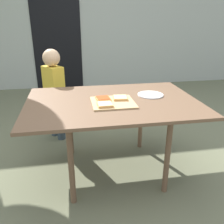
% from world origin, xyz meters
% --- Properties ---
extents(ground_plane, '(16.00, 16.00, 0.00)m').
position_xyz_m(ground_plane, '(0.00, 0.00, 0.00)').
color(ground_plane, '#66684D').
extents(house_wall_back, '(8.00, 0.20, 2.60)m').
position_xyz_m(house_wall_back, '(0.00, 3.06, 1.30)').
color(house_wall_back, '#ADB2A8').
rests_on(house_wall_back, ground).
extents(house_door, '(0.90, 0.02, 2.00)m').
position_xyz_m(house_door, '(-0.54, 2.96, 1.00)').
color(house_door, black).
rests_on(house_door, ground).
extents(dining_table, '(1.43, 0.99, 0.68)m').
position_xyz_m(dining_table, '(0.00, 0.00, 0.63)').
color(dining_table, brown).
rests_on(dining_table, ground).
extents(cutting_board, '(0.35, 0.32, 0.01)m').
position_xyz_m(cutting_board, '(-0.01, -0.06, 0.69)').
color(cutting_board, tan).
rests_on(cutting_board, dining_table).
extents(pizza_slice_far_left, '(0.12, 0.13, 0.02)m').
position_xyz_m(pizza_slice_far_left, '(-0.08, 0.01, 0.71)').
color(pizza_slice_far_left, '#DD9B51').
rests_on(pizza_slice_far_left, cutting_board).
extents(pizza_slice_near_left, '(0.12, 0.12, 0.02)m').
position_xyz_m(pizza_slice_near_left, '(-0.08, -0.14, 0.71)').
color(pizza_slice_near_left, '#DD9B51').
rests_on(pizza_slice_near_left, cutting_board).
extents(pizza_slice_far_right, '(0.13, 0.13, 0.02)m').
position_xyz_m(pizza_slice_far_right, '(0.07, 0.00, 0.71)').
color(pizza_slice_far_right, '#DD9B51').
rests_on(pizza_slice_far_right, cutting_board).
extents(plate_white_right, '(0.23, 0.23, 0.01)m').
position_xyz_m(plate_white_right, '(0.36, 0.09, 0.69)').
color(plate_white_right, white).
rests_on(plate_white_right, dining_table).
extents(child_left, '(0.25, 0.28, 1.03)m').
position_xyz_m(child_left, '(-0.52, 0.76, 0.60)').
color(child_left, '#37454E').
rests_on(child_left, ground).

